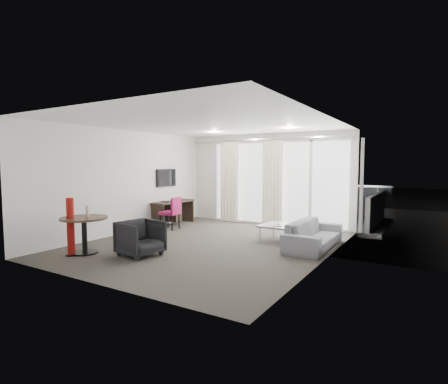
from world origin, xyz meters
The scene contains 28 objects.
floor centered at (0.00, 0.00, 0.00)m, with size 5.00×6.00×0.00m, color #403B35.
ceiling centered at (0.00, 0.00, 2.60)m, with size 5.00×6.00×0.00m, color white.
wall_left centered at (-2.50, 0.00, 1.30)m, with size 0.00×6.00×2.60m, color silver.
wall_right centered at (2.50, 0.00, 1.30)m, with size 0.00×6.00×2.60m, color silver.
wall_front centered at (0.00, -3.00, 1.30)m, with size 5.00×0.00×2.60m, color silver.
window_panel centered at (0.30, 2.98, 1.20)m, with size 4.00×0.02×2.38m, color white, non-canonical shape.
window_frame centered at (0.30, 2.97, 1.20)m, with size 4.10×0.06×2.44m, color white, non-canonical shape.
curtain_left centered at (-1.15, 2.82, 1.20)m, with size 0.60×0.20×2.38m, color white, non-canonical shape.
curtain_right centered at (0.25, 2.82, 1.20)m, with size 0.60×0.20×2.38m, color white, non-canonical shape.
curtain_track centered at (0.00, 2.82, 2.45)m, with size 4.80×0.04×0.04m, color #B2B2B7, non-canonical shape.
downlight_a centered at (-0.90, 1.60, 2.59)m, with size 0.12×0.12×0.02m, color #FFE0B2.
downlight_b centered at (1.20, 1.60, 2.59)m, with size 0.12×0.12×0.02m, color #FFE0B2.
desk centered at (-2.25, 1.50, 0.34)m, with size 0.45×1.45×0.68m, color black, non-canonical shape.
tv centered at (-2.46, 1.45, 1.35)m, with size 0.05×0.80×0.50m, color black, non-canonical shape.
desk_chair centered at (-1.87, 0.89, 0.43)m, with size 0.47×0.44×0.87m, color maroon, non-canonical shape.
round_table centered at (-1.65, -1.94, 0.36)m, with size 0.89×0.89×0.71m, color #372415, non-canonical shape.
menu_card centered at (-1.62, -1.88, 0.72)m, with size 0.12×0.02×0.22m, color white, non-canonical shape.
red_lamp centered at (-1.74, -2.17, 0.55)m, with size 0.22×0.22×1.11m, color maroon.
tub_armchair centered at (-0.59, -1.49, 0.34)m, with size 0.72×0.74×0.68m, color black.
coffee_table centered at (1.21, 1.08, 0.19)m, with size 0.82×0.82×0.37m, color gray, non-canonical shape.
remote centered at (1.19, 0.99, 0.36)m, with size 0.05×0.17×0.02m, color black, non-canonical shape.
magazine centered at (1.17, 0.94, 0.36)m, with size 0.24×0.30×0.02m, color gray, non-canonical shape.
sofa centered at (2.04, 0.88, 0.28)m, with size 1.92×0.75×0.56m, color slate.
terrace_slab centered at (0.30, 4.50, -0.06)m, with size 5.60×3.00×0.12m, color #4D4D50.
rattan_chair_a centered at (0.94, 4.73, 0.39)m, with size 0.53×0.53×0.78m, color brown, non-canonical shape.
rattan_chair_b centered at (1.75, 4.67, 0.40)m, with size 0.55×0.55×0.80m, color brown, non-canonical shape.
rattan_table centered at (1.78, 4.48, 0.24)m, with size 0.47×0.47×0.47m, color brown, non-canonical shape.
balustrade centered at (0.30, 5.95, 0.50)m, with size 5.50×0.06×1.05m, color #B2B2B7, non-canonical shape.
Camera 1 is at (4.16, -6.28, 1.75)m, focal length 28.00 mm.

